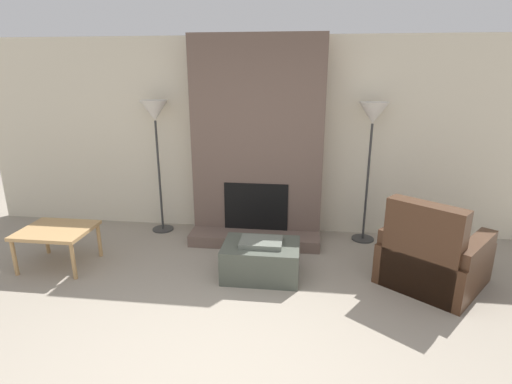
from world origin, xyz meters
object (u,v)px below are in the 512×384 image
object	(u,v)px
ottoman	(261,259)
armchair	(431,259)
floor_lamp_right	(373,121)
floor_lamp_left	(155,118)
side_table	(56,233)

from	to	relation	value
ottoman	armchair	world-z (taller)	armchair
ottoman	floor_lamp_right	bearing A→B (deg)	42.63
ottoman	floor_lamp_left	bearing A→B (deg)	143.19
side_table	floor_lamp_right	distance (m)	3.95
armchair	floor_lamp_right	bearing A→B (deg)	-26.54
floor_lamp_left	floor_lamp_right	size ratio (longest dim) A/B	1.00
armchair	floor_lamp_left	xyz separation A→B (m)	(-3.32, 1.11, 1.28)
ottoman	floor_lamp_left	distance (m)	2.36
ottoman	side_table	size ratio (longest dim) A/B	1.07
armchair	side_table	distance (m)	4.13
side_table	floor_lamp_right	world-z (taller)	floor_lamp_right
ottoman	floor_lamp_right	distance (m)	2.18
ottoman	side_table	bearing A→B (deg)	-179.03
armchair	side_table	size ratio (longest dim) A/B	1.68
ottoman	floor_lamp_left	world-z (taller)	floor_lamp_left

